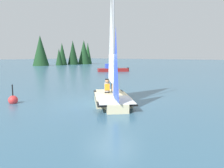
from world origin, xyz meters
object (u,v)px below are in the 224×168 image
sailboat_main (112,89)px  sailor_helm (114,89)px  motorboat_distant (112,69)px  sailor_crew (107,88)px  buoy_marker (13,100)px

sailboat_main → sailor_helm: size_ratio=4.95×
sailboat_main → motorboat_distant: size_ratio=1.31×
motorboat_distant → sailboat_main: bearing=77.8°
sailor_crew → motorboat_distant: 21.48m
buoy_marker → sailor_helm: bearing=-44.3°
sailor_helm → buoy_marker: (-3.75, 3.65, -0.44)m
sailboat_main → sailor_crew: (0.53, 0.75, -0.10)m
sailor_helm → buoy_marker: bearing=-88.7°
sailboat_main → buoy_marker: sailboat_main is taller
sailor_crew → sailboat_main: bearing=10.4°
motorboat_distant → buoy_marker: bearing=65.1°
sailor_helm → sailor_crew: bearing=-118.9°
sailor_helm → buoy_marker: size_ratio=1.11×
sailor_crew → buoy_marker: sailor_crew is taller
sailor_helm → motorboat_distant: size_ratio=0.26×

